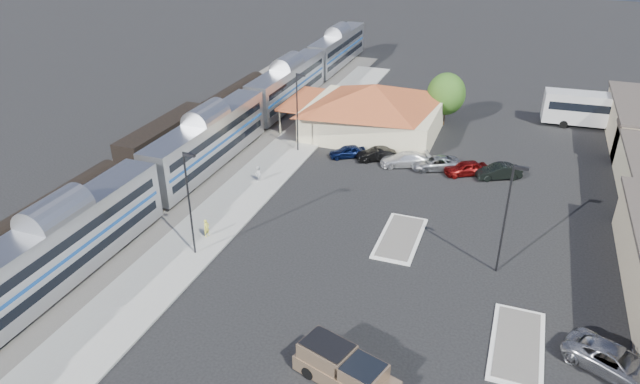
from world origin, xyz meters
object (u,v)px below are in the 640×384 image
(pickup_truck, at_px, (346,370))
(coach_bus, at_px, (600,109))
(station_depot, at_px, (373,109))
(suv, at_px, (615,362))

(pickup_truck, height_order, coach_bus, coach_bus)
(station_depot, xyz_separation_m, pickup_truck, (9.15, -38.82, -2.09))
(pickup_truck, xyz_separation_m, coach_bus, (16.44, 50.37, 1.40))
(suv, height_order, coach_bus, coach_bus)
(coach_bus, bearing_deg, suv, 174.79)
(station_depot, distance_m, coach_bus, 28.09)
(station_depot, relative_size, pickup_truck, 2.73)
(coach_bus, bearing_deg, pickup_truck, 158.61)
(pickup_truck, distance_m, suv, 16.32)
(pickup_truck, relative_size, suv, 1.12)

